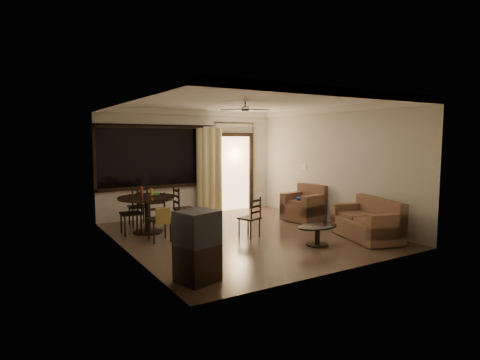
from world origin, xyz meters
TOP-DOWN VIEW (x-y plane):
  - ground at (0.00, 0.00)m, footprint 5.50×5.50m
  - room_shell at (0.59, 1.77)m, footprint 5.50×6.70m
  - dining_table at (-1.69, 1.29)m, footprint 1.26×1.26m
  - dining_chair_west at (-2.04, 1.33)m, footprint 0.44×0.44m
  - dining_chair_east at (-0.86, 1.25)m, footprint 0.44×0.44m
  - dining_chair_south at (-1.73, 0.43)m, footprint 0.44×0.49m
  - dining_chair_north at (-1.66, 2.08)m, footprint 0.44×0.44m
  - tv_cabinet at (-2.05, -2.01)m, footprint 0.65×0.62m
  - sofa at (2.01, -1.58)m, footprint 1.17×1.66m
  - armchair at (2.10, 0.52)m, footprint 1.00×1.00m
  - coffee_table at (0.75, -1.42)m, footprint 0.87×0.52m
  - side_chair at (-0.01, -0.21)m, footprint 0.48×0.48m

SIDE VIEW (x-z plane):
  - ground at x=0.00m, z-range 0.00..0.00m
  - side_chair at x=-0.01m, z-range -0.17..0.67m
  - coffee_table at x=0.75m, z-range 0.06..0.44m
  - dining_chair_west at x=-2.04m, z-range -0.19..0.76m
  - dining_chair_east at x=-0.86m, z-range -0.19..0.76m
  - dining_chair_north at x=-1.66m, z-range -0.19..0.76m
  - dining_chair_south at x=-1.73m, z-range -0.17..0.78m
  - sofa at x=2.01m, z-range -0.08..0.72m
  - armchair at x=2.10m, z-range -0.07..0.79m
  - tv_cabinet at x=-2.05m, z-range 0.00..1.03m
  - dining_table at x=-1.69m, z-range 0.12..1.12m
  - room_shell at x=0.59m, z-range -0.92..4.58m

